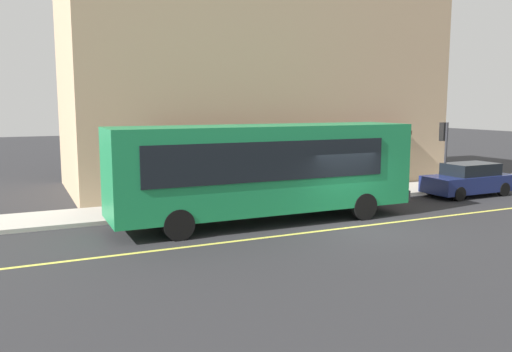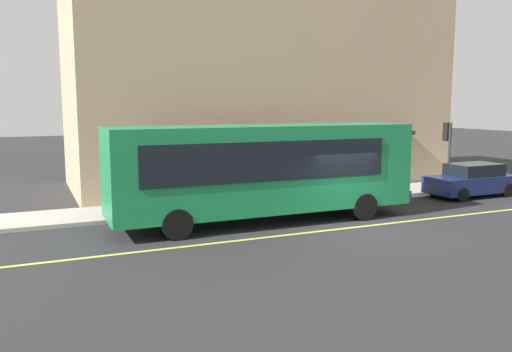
# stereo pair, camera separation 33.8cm
# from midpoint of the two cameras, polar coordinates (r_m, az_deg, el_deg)

# --- Properties ---
(ground) EXTENTS (120.00, 120.00, 0.00)m
(ground) POSITION_cam_midpoint_polar(r_m,az_deg,el_deg) (18.49, 11.38, -5.53)
(ground) COLOR #28282B
(sidewalk) EXTENTS (80.00, 2.74, 0.15)m
(sidewalk) POSITION_cam_midpoint_polar(r_m,az_deg,el_deg) (22.94, 3.67, -2.59)
(sidewalk) COLOR #B2ADA3
(sidewalk) RESTS_ON ground
(lane_centre_stripe) EXTENTS (36.00, 0.16, 0.01)m
(lane_centre_stripe) POSITION_cam_midpoint_polar(r_m,az_deg,el_deg) (18.49, 11.38, -5.52)
(lane_centre_stripe) COLOR #D8D14C
(lane_centre_stripe) RESTS_ON ground
(storefront_building) EXTENTS (19.03, 9.10, 10.07)m
(storefront_building) POSITION_cam_midpoint_polar(r_m,az_deg,el_deg) (28.09, 0.40, 9.50)
(storefront_building) COLOR tan
(storefront_building) RESTS_ON ground
(bus) EXTENTS (11.15, 2.65, 3.50)m
(bus) POSITION_cam_midpoint_polar(r_m,az_deg,el_deg) (18.55, 1.54, 0.90)
(bus) COLOR #197F47
(bus) RESTS_ON ground
(traffic_light) EXTENTS (0.30, 0.52, 3.20)m
(traffic_light) POSITION_cam_midpoint_polar(r_m,az_deg,el_deg) (27.07, 20.57, 3.77)
(traffic_light) COLOR #2D2D33
(traffic_light) RESTS_ON sidewalk
(car_navy) EXTENTS (4.34, 1.93, 1.52)m
(car_navy) POSITION_cam_midpoint_polar(r_m,az_deg,el_deg) (26.06, 22.90, -0.45)
(car_navy) COLOR navy
(car_navy) RESTS_ON ground
(pedestrian_at_corner) EXTENTS (0.34, 0.34, 1.59)m
(pedestrian_at_corner) POSITION_cam_midpoint_polar(r_m,az_deg,el_deg) (22.59, 2.39, -0.12)
(pedestrian_at_corner) COLOR black
(pedestrian_at_corner) RESTS_ON sidewalk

